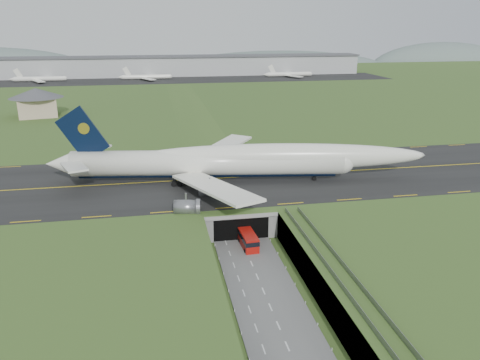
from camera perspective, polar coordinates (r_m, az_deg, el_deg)
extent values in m
plane|color=#304F1F|center=(94.77, 1.06, -9.42)|extent=(900.00, 900.00, 0.00)
cube|color=gray|center=(93.42, 1.07, -7.79)|extent=(800.00, 800.00, 6.00)
cube|color=slate|center=(88.30, 2.05, -11.59)|extent=(12.00, 75.00, 0.20)
cube|color=black|center=(122.44, -2.00, 0.22)|extent=(800.00, 44.00, 0.18)
cube|color=gray|center=(109.59, -0.90, -2.31)|extent=(16.00, 22.00, 1.00)
cube|color=gray|center=(109.64, -4.51, -3.76)|extent=(2.00, 22.00, 6.00)
cube|color=gray|center=(111.78, 2.65, -3.28)|extent=(2.00, 22.00, 6.00)
cube|color=black|center=(106.13, -0.44, -4.76)|extent=(12.00, 12.00, 5.00)
cube|color=#A8A8A3|center=(99.44, 0.16, -4.46)|extent=(17.00, 0.50, 0.80)
cube|color=#A8A8A3|center=(79.38, 11.78, -10.97)|extent=(3.00, 53.00, 0.50)
cube|color=gray|center=(78.54, 10.85, -10.62)|extent=(0.06, 53.00, 1.00)
cube|color=gray|center=(79.53, 12.77, -10.37)|extent=(0.06, 53.00, 1.00)
cylinder|color=#A8A8A3|center=(73.63, 14.47, -16.48)|extent=(0.90, 0.90, 5.60)
cylinder|color=#A8A8A3|center=(82.85, 10.99, -11.96)|extent=(0.90, 0.90, 5.60)
cylinder|color=#A8A8A3|center=(92.71, 8.32, -8.35)|extent=(0.90, 0.90, 5.60)
cylinder|color=white|center=(118.32, -3.93, 2.13)|extent=(68.36, 16.74, 6.42)
sphere|color=white|center=(121.82, 12.32, 2.21)|extent=(7.17, 7.17, 6.29)
cone|color=white|center=(125.40, -21.13, 1.85)|extent=(7.87, 7.09, 6.10)
ellipsoid|color=white|center=(118.63, 4.98, 2.87)|extent=(74.03, 17.11, 6.74)
ellipsoid|color=black|center=(121.37, 11.88, 2.58)|extent=(4.87, 3.46, 2.25)
cylinder|color=black|center=(119.04, -3.91, 0.97)|extent=(64.43, 12.54, 2.70)
cube|color=white|center=(133.99, -2.82, 3.64)|extent=(24.29, 27.82, 2.70)
cube|color=white|center=(130.10, -17.66, 3.48)|extent=(10.22, 11.54, 1.03)
cube|color=white|center=(103.28, -3.12, -0.88)|extent=(17.42, 30.55, 2.70)
cube|color=white|center=(116.24, -19.59, 1.56)|extent=(7.90, 11.91, 1.03)
cube|color=black|center=(121.59, -18.63, 5.30)|extent=(12.70, 2.54, 14.19)
cylinder|color=gold|center=(121.14, -18.47, 6.00)|extent=(2.88, 1.12, 2.81)
cylinder|color=slate|center=(128.59, -3.42, 1.55)|extent=(5.66, 4.06, 3.31)
cylinder|color=slate|center=(138.92, -5.26, 2.79)|extent=(5.66, 4.06, 3.31)
cylinder|color=slate|center=(110.49, -3.68, -1.30)|extent=(5.66, 4.06, 3.31)
cylinder|color=slate|center=(100.94, -6.56, -3.33)|extent=(5.66, 4.06, 3.31)
cylinder|color=black|center=(121.66, 9.06, 0.19)|extent=(1.17, 0.66, 1.10)
cube|color=black|center=(119.86, -6.04, 0.12)|extent=(7.02, 7.85, 1.40)
cube|color=#B1120B|center=(98.09, 1.01, -7.31)|extent=(3.19, 7.61, 2.99)
cube|color=black|center=(97.83, 1.02, -6.99)|extent=(3.26, 7.71, 1.00)
cube|color=black|center=(98.63, 1.01, -7.96)|extent=(2.97, 7.10, 0.50)
cylinder|color=black|center=(96.14, 0.63, -8.63)|extent=(0.40, 0.91, 0.90)
cylinder|color=black|center=(100.47, -0.07, -7.37)|extent=(0.40, 0.91, 0.90)
cylinder|color=black|center=(96.74, 2.14, -8.46)|extent=(0.40, 0.91, 0.90)
cylinder|color=black|center=(101.05, 1.37, -7.22)|extent=(0.40, 0.91, 0.90)
cube|color=#C8AF91|center=(225.59, -23.44, 8.17)|extent=(18.30, 18.30, 8.24)
cone|color=#4C4C51|center=(224.74, -23.64, 9.71)|extent=(26.84, 26.84, 4.12)
cube|color=#B2B2B2|center=(383.74, -8.15, 13.57)|extent=(300.00, 22.00, 15.00)
cube|color=#4C4C51|center=(383.22, -8.20, 14.69)|extent=(302.00, 24.00, 1.20)
cube|color=black|center=(354.59, -7.85, 12.01)|extent=(320.00, 50.00, 0.08)
cylinder|color=white|center=(367.41, -23.22, 11.27)|extent=(34.00, 3.20, 3.20)
cylinder|color=white|center=(358.97, -11.31, 12.24)|extent=(34.00, 3.20, 3.20)
cylinder|color=white|center=(373.98, 6.02, 12.72)|extent=(34.00, 3.20, 3.20)
ellipsoid|color=slate|center=(532.32, 4.59, 13.09)|extent=(260.00, 91.00, 44.00)
ellipsoid|color=slate|center=(614.94, 23.36, 12.39)|extent=(180.00, 63.00, 60.00)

